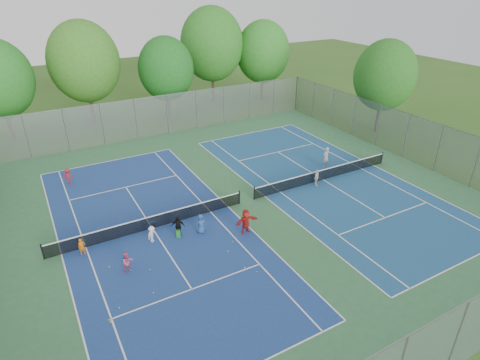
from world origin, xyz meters
name	(u,v)px	position (x,y,z in m)	size (l,w,h in m)	color
ground	(247,202)	(0.00, 0.00, 0.00)	(120.00, 120.00, 0.00)	#2E541A
court_pad	(247,202)	(0.00, 0.00, 0.01)	(32.00, 32.00, 0.01)	#2E633B
court_left	(152,228)	(-7.00, 0.00, 0.02)	(10.97, 23.77, 0.01)	navy
court_right	(323,180)	(7.00, 0.00, 0.02)	(10.97, 23.77, 0.01)	navy
net_left	(152,223)	(-7.00, 0.00, 0.46)	(12.87, 0.10, 0.91)	black
net_right	(324,175)	(7.00, 0.00, 0.46)	(12.87, 0.10, 0.91)	black
fence_north	(167,114)	(0.00, 16.00, 2.00)	(32.00, 0.10, 4.00)	gray
fence_south	(456,340)	(0.00, -16.00, 2.00)	(32.00, 0.10, 4.00)	gray
fence_east	(406,136)	(16.00, 0.00, 2.00)	(32.00, 0.10, 4.00)	gray
tree_nl	(84,62)	(-6.00, 23.00, 6.54)	(7.20, 7.20, 10.69)	#443326
tree_nc	(166,69)	(2.00, 21.00, 5.39)	(6.00, 6.00, 8.85)	#443326
tree_nr	(212,44)	(9.00, 24.00, 7.04)	(7.60, 7.60, 11.42)	#443326
tree_ne	(263,52)	(15.00, 22.00, 5.97)	(6.60, 6.60, 9.77)	#443326
tree_side_e	(385,76)	(19.00, 6.00, 5.74)	(6.00, 6.00, 9.20)	#443326
ball_crate	(153,224)	(-6.83, 0.32, 0.14)	(0.33, 0.33, 0.29)	blue
ball_hopper	(178,233)	(-5.87, -1.65, 0.26)	(0.27, 0.27, 0.52)	green
student_a	(82,247)	(-11.36, -0.60, 0.53)	(0.39, 0.26, 1.07)	orange
student_b	(128,262)	(-9.44, -3.39, 0.63)	(0.61, 0.48, 1.26)	#CF507C
student_c	(152,234)	(-7.42, -1.37, 0.55)	(0.71, 0.41, 1.09)	white
student_d	(178,226)	(-5.82, -1.57, 0.71)	(0.83, 0.34, 1.41)	black
student_e	(201,224)	(-4.46, -1.95, 0.66)	(0.65, 0.42, 1.33)	#284F95
student_f	(246,222)	(-1.99, -3.31, 0.83)	(1.53, 0.49, 1.65)	red
child_far_baseline	(68,176)	(-10.65, 9.29, 0.61)	(0.79, 0.45, 1.22)	#A71722
instructor	(326,157)	(8.69, 1.82, 0.90)	(0.65, 0.43, 1.80)	#939396
teen_court_b	(317,178)	(5.91, -0.46, 0.67)	(0.79, 0.33, 1.34)	silver
tennis_ball_0	(228,251)	(-3.91, -4.52, 0.03)	(0.07, 0.07, 0.07)	yellow
tennis_ball_1	(203,225)	(-4.03, -1.27, 0.03)	(0.07, 0.07, 0.07)	#B9CC2F
tennis_ball_2	(202,232)	(-4.39, -1.92, 0.03)	(0.07, 0.07, 0.07)	#C2D732
tennis_ball_3	(150,270)	(-8.42, -3.88, 0.03)	(0.07, 0.07, 0.07)	gold
tennis_ball_4	(110,322)	(-11.21, -6.59, 0.03)	(0.07, 0.07, 0.07)	yellow
tennis_ball_5	(109,267)	(-10.31, -2.56, 0.03)	(0.07, 0.07, 0.07)	#B7CE30
tennis_ball_6	(233,242)	(-3.22, -3.83, 0.03)	(0.07, 0.07, 0.07)	#BAE134
tennis_ball_7	(119,308)	(-10.62, -5.90, 0.03)	(0.07, 0.07, 0.07)	yellow
tennis_ball_8	(153,293)	(-8.83, -5.72, 0.03)	(0.07, 0.07, 0.07)	gold
tennis_ball_9	(257,272)	(-3.37, -6.91, 0.03)	(0.07, 0.07, 0.07)	#A3C22D
tennis_ball_10	(109,320)	(-11.23, -6.44, 0.03)	(0.07, 0.07, 0.07)	#C8E034
tennis_ball_11	(245,268)	(-3.77, -6.28, 0.03)	(0.07, 0.07, 0.07)	#CCD531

